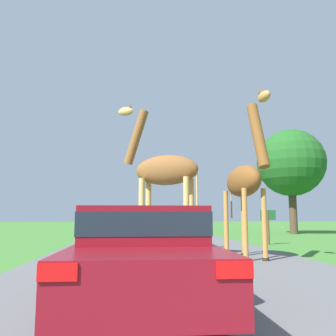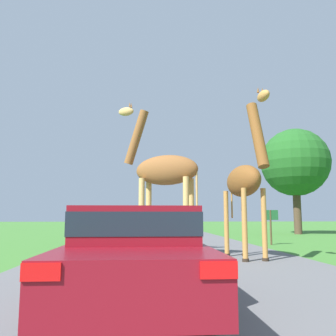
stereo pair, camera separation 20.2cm
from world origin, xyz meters
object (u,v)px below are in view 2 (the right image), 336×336
at_px(giraffe_near_road, 163,175).
at_px(car_queue_left, 119,228).
at_px(tree_centre_back, 295,163).
at_px(giraffe_companion, 245,179).
at_px(sign_post, 271,220).
at_px(car_queue_right, 134,223).
at_px(car_lead_maroon, 136,251).

relative_size(giraffe_near_road, car_queue_left, 1.11).
height_order(car_queue_left, tree_centre_back, tree_centre_back).
distance_m(giraffe_near_road, car_queue_left, 4.78).
bearing_deg(giraffe_companion, car_queue_left, -59.55).
bearing_deg(giraffe_companion, sign_post, -126.03).
distance_m(giraffe_near_road, tree_centre_back, 16.78).
bearing_deg(sign_post, giraffe_companion, -117.16).
distance_m(car_queue_left, tree_centre_back, 15.53).
xyz_separation_m(car_queue_right, tree_centre_back, (11.44, 1.55, 4.25)).
height_order(car_lead_maroon, car_queue_left, car_lead_maroon).
relative_size(car_queue_right, car_queue_left, 0.88).
height_order(giraffe_companion, car_queue_right, giraffe_companion).
height_order(car_queue_left, sign_post, sign_post).
bearing_deg(car_lead_maroon, giraffe_near_road, 82.73).
bearing_deg(tree_centre_back, car_queue_right, -172.30).
height_order(giraffe_near_road, giraffe_companion, giraffe_near_road).
bearing_deg(car_lead_maroon, giraffe_companion, 57.38).
bearing_deg(car_queue_right, giraffe_companion, -73.78).
height_order(giraffe_near_road, car_queue_left, giraffe_near_road).
bearing_deg(car_queue_right, tree_centre_back, 7.70).
relative_size(giraffe_companion, car_queue_left, 1.05).
height_order(car_queue_right, tree_centre_back, tree_centre_back).
bearing_deg(car_lead_maroon, car_queue_left, 95.21).
bearing_deg(car_queue_right, sign_post, -50.17).
bearing_deg(giraffe_near_road, tree_centre_back, -15.09).
bearing_deg(giraffe_companion, giraffe_near_road, -29.88).
distance_m(giraffe_companion, car_lead_maroon, 6.16).
bearing_deg(sign_post, car_lead_maroon, -119.96).
bearing_deg(car_lead_maroon, sign_post, 60.04).
distance_m(car_queue_left, sign_post, 6.69).
bearing_deg(giraffe_companion, car_lead_maroon, 48.51).
xyz_separation_m(giraffe_companion, car_queue_left, (-4.11, 5.02, -1.62)).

